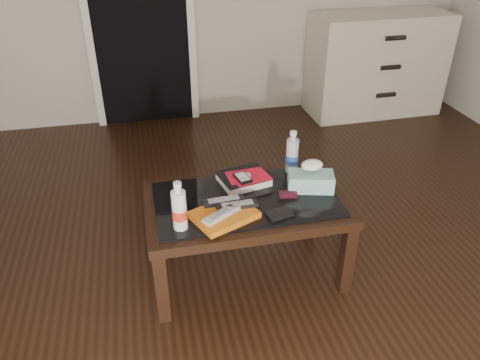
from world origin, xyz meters
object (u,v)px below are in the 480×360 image
(dresser, at_px, (376,64))
(water_bottle_right, at_px, (292,152))
(textbook, at_px, (244,179))
(water_bottle_left, at_px, (179,206))
(coffee_table, at_px, (246,209))
(tissue_box, at_px, (311,181))

(dresser, height_order, water_bottle_right, dresser)
(textbook, bearing_deg, water_bottle_left, -151.69)
(coffee_table, distance_m, dresser, 2.56)
(coffee_table, xyz_separation_m, water_bottle_right, (0.30, 0.21, 0.18))
(coffee_table, distance_m, textbook, 0.17)
(dresser, bearing_deg, water_bottle_left, -134.88)
(dresser, height_order, textbook, dresser)
(dresser, bearing_deg, tissue_box, -125.83)
(water_bottle_right, bearing_deg, water_bottle_left, -149.39)
(coffee_table, height_order, dresser, dresser)
(water_bottle_right, bearing_deg, tissue_box, -79.22)
(dresser, relative_size, water_bottle_left, 5.08)
(coffee_table, relative_size, textbook, 4.00)
(textbook, height_order, water_bottle_right, water_bottle_right)
(textbook, relative_size, water_bottle_left, 1.05)
(water_bottle_left, bearing_deg, tissue_box, 15.13)
(textbook, relative_size, tissue_box, 1.09)
(water_bottle_left, distance_m, water_bottle_right, 0.75)
(water_bottle_right, bearing_deg, dresser, 51.53)
(dresser, distance_m, water_bottle_left, 2.92)
(tissue_box, bearing_deg, coffee_table, -162.54)
(water_bottle_right, bearing_deg, textbook, -167.03)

